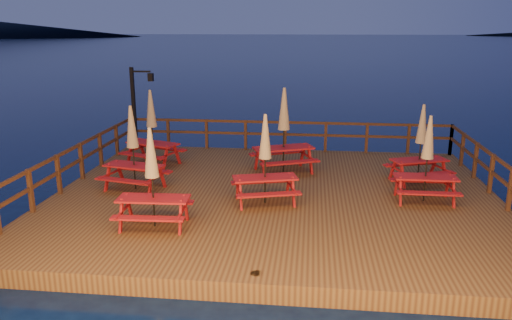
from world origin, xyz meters
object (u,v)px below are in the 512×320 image
object	(u,v)px
picnic_table_0	(265,158)
picnic_table_1	(133,147)
lamp_post	(138,101)
picnic_table_2	(427,158)

from	to	relation	value
picnic_table_0	picnic_table_1	xyz separation A→B (m)	(-3.72, 0.69, 0.02)
lamp_post	picnic_table_0	distance (m)	7.46
picnic_table_1	lamp_post	bearing A→B (deg)	120.44
picnic_table_0	picnic_table_2	world-z (taller)	picnic_table_0
picnic_table_2	picnic_table_1	bearing A→B (deg)	178.78
lamp_post	picnic_table_0	world-z (taller)	lamp_post
lamp_post	picnic_table_2	distance (m)	10.47
picnic_table_2	lamp_post	bearing A→B (deg)	152.51
lamp_post	picnic_table_0	xyz separation A→B (m)	(5.18, -5.33, -0.58)
picnic_table_1	picnic_table_0	bearing A→B (deg)	2.52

